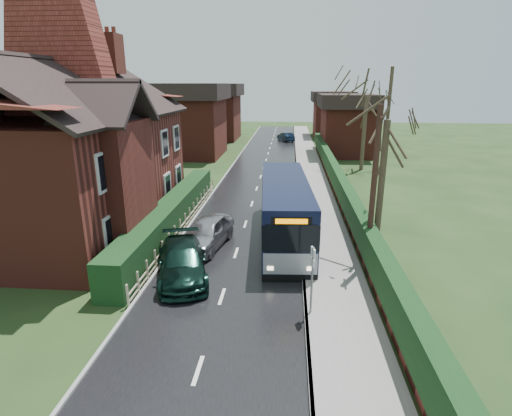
# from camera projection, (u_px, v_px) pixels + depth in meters

# --- Properties ---
(ground) EXTENTS (140.00, 140.00, 0.00)m
(ground) POSITION_uv_depth(u_px,v_px,m) (230.00, 273.00, 16.65)
(ground) COLOR #324A1F
(ground) RESTS_ON ground
(road) EXTENTS (6.00, 100.00, 0.02)m
(road) POSITION_uv_depth(u_px,v_px,m) (252.00, 204.00, 26.17)
(road) COLOR black
(road) RESTS_ON ground
(pavement) EXTENTS (2.50, 100.00, 0.14)m
(pavement) POSITION_uv_depth(u_px,v_px,m) (317.00, 205.00, 25.81)
(pavement) COLOR slate
(pavement) RESTS_ON ground
(kerb_right) EXTENTS (0.12, 100.00, 0.14)m
(kerb_right) POSITION_uv_depth(u_px,v_px,m) (299.00, 204.00, 25.91)
(kerb_right) COLOR gray
(kerb_right) RESTS_ON ground
(kerb_left) EXTENTS (0.12, 100.00, 0.10)m
(kerb_left) POSITION_uv_depth(u_px,v_px,m) (206.00, 202.00, 26.39)
(kerb_left) COLOR gray
(kerb_left) RESTS_ON ground
(front_hedge) EXTENTS (1.20, 16.00, 1.60)m
(front_hedge) POSITION_uv_depth(u_px,v_px,m) (171.00, 215.00, 21.48)
(front_hedge) COLOR black
(front_hedge) RESTS_ON ground
(picket_fence) EXTENTS (0.10, 16.00, 0.90)m
(picket_fence) POSITION_uv_depth(u_px,v_px,m) (185.00, 221.00, 21.53)
(picket_fence) COLOR tan
(picket_fence) RESTS_ON ground
(right_wall_hedge) EXTENTS (0.60, 50.00, 1.80)m
(right_wall_hedge) POSITION_uv_depth(u_px,v_px,m) (342.00, 191.00, 25.41)
(right_wall_hedge) COLOR maroon
(right_wall_hedge) RESTS_ON ground
(brick_house) EXTENTS (9.30, 14.60, 10.30)m
(brick_house) POSITION_uv_depth(u_px,v_px,m) (74.00, 148.00, 20.59)
(brick_house) COLOR maroon
(brick_house) RESTS_ON ground
(bus) EXTENTS (2.84, 9.92, 2.98)m
(bus) POSITION_uv_depth(u_px,v_px,m) (285.00, 210.00, 20.01)
(bus) COLOR black
(bus) RESTS_ON ground
(car_silver) EXTENTS (2.44, 4.46, 1.44)m
(car_silver) POSITION_uv_depth(u_px,v_px,m) (207.00, 232.00, 19.16)
(car_silver) COLOR #B8B8BD
(car_silver) RESTS_ON ground
(car_green) EXTENTS (3.08, 4.97, 1.34)m
(car_green) POSITION_uv_depth(u_px,v_px,m) (182.00, 262.00, 16.11)
(car_green) COLOR black
(car_green) RESTS_ON ground
(car_distant) EXTENTS (2.58, 3.84, 1.20)m
(car_distant) POSITION_uv_depth(u_px,v_px,m) (286.00, 137.00, 54.80)
(car_distant) COLOR black
(car_distant) RESTS_ON ground
(bus_stop_sign) EXTENTS (0.14, 0.38, 2.52)m
(bus_stop_sign) POSITION_uv_depth(u_px,v_px,m) (312.00, 271.00, 13.05)
(bus_stop_sign) COLOR slate
(bus_stop_sign) RESTS_ON ground
(telegraph_pole) EXTENTS (0.23, 0.88, 6.80)m
(telegraph_pole) POSITION_uv_depth(u_px,v_px,m) (373.00, 189.00, 16.19)
(telegraph_pole) COLOR black
(telegraph_pole) RESTS_ON ground
(tree_right_near) EXTENTS (4.03, 4.03, 8.69)m
(tree_right_near) POSITION_uv_depth(u_px,v_px,m) (388.00, 110.00, 16.80)
(tree_right_near) COLOR #3D2F24
(tree_right_near) RESTS_ON ground
(tree_right_far) EXTENTS (4.82, 4.82, 9.32)m
(tree_right_far) POSITION_uv_depth(u_px,v_px,m) (367.00, 91.00, 34.63)
(tree_right_far) COLOR #3E3224
(tree_right_far) RESTS_ON ground
(tree_house_side) EXTENTS (3.88, 3.88, 8.81)m
(tree_house_side) POSITION_uv_depth(u_px,v_px,m) (86.00, 97.00, 30.76)
(tree_house_side) COLOR #382921
(tree_house_side) RESTS_ON ground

